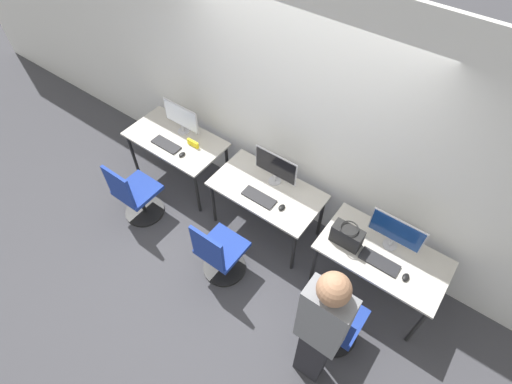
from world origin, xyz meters
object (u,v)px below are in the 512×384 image
(office_chair_center, at_px, (219,254))
(monitor_right, at_px, (396,232))
(mouse_right, at_px, (406,277))
(office_chair_left, at_px, (135,196))
(keyboard_left, at_px, (166,145))
(monitor_center, at_px, (276,167))
(keyboard_center, at_px, (259,197))
(mouse_center, at_px, (282,207))
(mouse_left, at_px, (182,155))
(person_right, at_px, (321,329))
(keyboard_right, at_px, (379,262))
(office_chair_right, at_px, (335,324))
(monitor_left, at_px, (181,117))
(handbag, at_px, (347,236))

(office_chair_center, xyz_separation_m, monitor_right, (1.41, 0.92, 0.56))
(mouse_right, bearing_deg, office_chair_left, -167.69)
(keyboard_left, relative_size, monitor_center, 0.73)
(keyboard_center, distance_m, monitor_right, 1.41)
(keyboard_center, bearing_deg, mouse_center, 5.93)
(keyboard_center, distance_m, office_chair_center, 0.73)
(mouse_left, xyz_separation_m, office_chair_left, (-0.25, -0.60, -0.35))
(keyboard_left, bearing_deg, person_right, -19.66)
(person_right, bearing_deg, monitor_right, 85.64)
(person_right, bearing_deg, monitor_center, 135.70)
(mouse_right, bearing_deg, mouse_left, -178.99)
(keyboard_right, bearing_deg, office_chair_center, -154.27)
(monitor_right, distance_m, office_chair_right, 1.03)
(monitor_left, relative_size, keyboard_left, 1.37)
(keyboard_center, bearing_deg, keyboard_right, 1.71)
(keyboard_left, bearing_deg, office_chair_center, -25.81)
(handbag, bearing_deg, keyboard_left, -178.81)
(mouse_center, distance_m, monitor_right, 1.14)
(monitor_left, bearing_deg, handbag, -6.07)
(keyboard_center, bearing_deg, mouse_right, 1.13)
(keyboard_left, height_order, keyboard_center, same)
(monitor_right, xyz_separation_m, keyboard_right, (0.00, -0.24, -0.21))
(monitor_left, relative_size, mouse_left, 5.74)
(monitor_left, distance_m, mouse_left, 0.47)
(mouse_left, distance_m, person_right, 2.56)
(mouse_center, distance_m, office_chair_center, 0.82)
(monitor_left, distance_m, handbag, 2.39)
(mouse_left, relative_size, monitor_center, 0.17)
(keyboard_right, bearing_deg, handbag, 178.82)
(person_right, bearing_deg, mouse_left, 158.60)
(keyboard_left, bearing_deg, office_chair_right, -12.22)
(mouse_center, height_order, office_chair_right, office_chair_right)
(office_chair_left, height_order, keyboard_center, office_chair_left)
(office_chair_center, relative_size, keyboard_right, 2.35)
(keyboard_left, distance_m, keyboard_right, 2.74)
(keyboard_left, height_order, office_chair_left, office_chair_left)
(office_chair_left, bearing_deg, monitor_right, 18.29)
(office_chair_center, bearing_deg, person_right, -12.99)
(office_chair_right, bearing_deg, monitor_left, 161.76)
(handbag, bearing_deg, mouse_center, -178.44)
(keyboard_left, xyz_separation_m, monitor_center, (1.37, 0.30, 0.21))
(office_chair_center, bearing_deg, mouse_right, 21.85)
(monitor_center, height_order, keyboard_right, monitor_center)
(monitor_center, height_order, mouse_center, monitor_center)
(keyboard_right, bearing_deg, office_chair_left, -166.36)
(mouse_left, relative_size, person_right, 0.05)
(person_right, xyz_separation_m, handbag, (-0.27, 0.99, -0.16))
(monitor_left, distance_m, mouse_right, 3.02)
(office_chair_right, relative_size, handbag, 2.97)
(office_chair_center, xyz_separation_m, mouse_right, (1.68, 0.67, 0.35))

